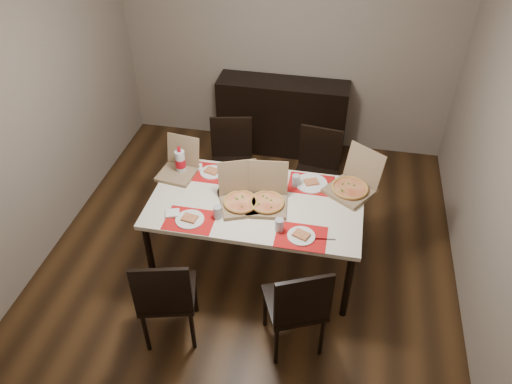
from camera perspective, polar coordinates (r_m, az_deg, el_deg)
ground at (r=4.87m, az=-0.49°, el=-6.64°), size 3.80×4.00×0.02m
room_walls at (r=4.21m, az=0.61°, el=14.57°), size 3.84×4.02×2.62m
sideboard at (r=5.98m, az=2.98°, el=8.57°), size 1.50×0.40×0.90m
dining_table at (r=4.28m, az=0.00°, el=-1.74°), size 1.80×1.00×0.75m
chair_near_left at (r=3.88m, az=-10.23°, el=-11.58°), size 0.51×0.51×0.93m
chair_near_right at (r=3.78m, az=4.73°, el=-12.79°), size 0.55×0.55×0.93m
chair_far_left at (r=5.15m, az=-2.79°, el=3.82°), size 0.50×0.50×0.93m
chair_far_right at (r=5.03m, az=6.89°, el=2.54°), size 0.47×0.47×0.93m
setting_near_left at (r=4.08m, az=-6.99°, el=-2.85°), size 0.47×0.30×0.11m
setting_near_right at (r=3.92m, az=4.44°, el=-4.67°), size 0.48×0.30×0.11m
setting_far_left at (r=4.53m, az=-4.64°, el=2.23°), size 0.48×0.30×0.11m
setting_far_right at (r=4.42m, az=5.92°, el=1.07°), size 0.45×0.30×0.11m
napkin_loose at (r=4.21m, az=-0.02°, el=-1.17°), size 0.16×0.16×0.02m
pizza_box_center at (r=4.17m, az=1.28°, el=-0.82°), size 0.37×0.40×0.33m
pizza_box_right at (r=4.39m, az=10.95°, el=0.72°), size 0.52×0.53×0.36m
pizza_box_left at (r=4.57m, az=-8.80°, el=2.79°), size 0.35×0.38×0.31m
pizza_box_extra at (r=4.17m, az=-1.81°, el=-0.79°), size 0.44×0.46×0.33m
faina_plate at (r=4.32m, az=-2.78°, el=0.04°), size 0.25×0.25×0.03m
dip_bowl at (r=4.35m, az=2.09°, el=0.49°), size 0.15×0.15×0.03m
soda_bottle at (r=4.53m, az=-8.63°, el=3.39°), size 0.09×0.09×0.28m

